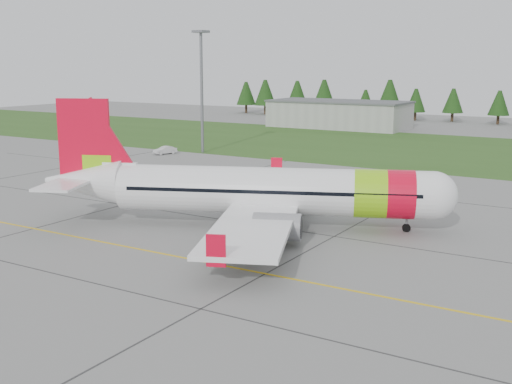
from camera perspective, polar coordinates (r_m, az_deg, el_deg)
The scene contains 8 objects.
ground at distance 47.15m, azimuth -14.89°, elevation -7.68°, with size 320.00×320.00×0.00m, color gray.
aircraft at distance 59.62m, azimuth 0.59°, elevation 0.09°, with size 37.12×35.25×11.82m.
service_van at distance 109.19m, azimuth -8.12°, elevation 4.41°, with size 1.41×1.33×4.05m, color silver.
grass_strip at distance 118.10m, azimuth 15.08°, elevation 3.67°, with size 320.00×50.00×0.03m, color #30561E.
taxi_guideline at distance 52.67m, azimuth -8.60°, elevation -5.38°, with size 120.00×0.25×0.02m, color gold.
hangar_west at distance 154.30m, azimuth 7.35°, elevation 6.81°, with size 32.00×14.00×6.00m, color #A8A8A3.
floodlight_mast at distance 109.70m, azimuth -4.84°, elevation 8.70°, with size 0.50×0.50×20.00m, color slate.
treeline at distance 171.92m, azimuth 20.53°, elevation 7.32°, with size 160.00×8.00×10.00m, color #1C3F14, non-canonical shape.
Camera 1 is at (32.64, -30.49, 15.10)m, focal length 45.00 mm.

